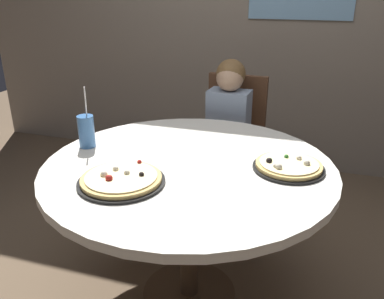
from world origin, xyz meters
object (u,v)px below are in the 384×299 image
at_px(dining_table, 189,181).
at_px(pizza_veggie, 289,166).
at_px(pizza_cheese, 121,179).
at_px(diner_child, 224,155).
at_px(chair_wooden, 232,139).
at_px(soda_cup, 86,131).

distance_m(dining_table, pizza_veggie, 0.45).
bearing_deg(pizza_veggie, pizza_cheese, -152.00).
xyz_separation_m(dining_table, diner_child, (-0.01, 0.75, -0.18)).
xyz_separation_m(chair_wooden, pizza_veggie, (0.43, -0.86, 0.24)).
bearing_deg(diner_child, pizza_cheese, -101.02).
relative_size(chair_wooden, pizza_veggie, 3.03).
xyz_separation_m(pizza_veggie, pizza_cheese, (-0.64, -0.34, -0.00)).
bearing_deg(diner_child, soda_cup, -127.43).
height_order(dining_table, soda_cup, soda_cup).
height_order(dining_table, chair_wooden, chair_wooden).
bearing_deg(soda_cup, pizza_cheese, -42.20).
distance_m(chair_wooden, pizza_veggie, 0.99).
height_order(diner_child, pizza_cheese, diner_child).
distance_m(pizza_veggie, pizza_cheese, 0.72).
bearing_deg(pizza_cheese, dining_table, 52.42).
distance_m(pizza_cheese, soda_cup, 0.47).
xyz_separation_m(pizza_veggie, soda_cup, (-0.98, -0.03, 0.06)).
bearing_deg(chair_wooden, soda_cup, -121.86).
distance_m(chair_wooden, pizza_cheese, 1.24).
bearing_deg(soda_cup, diner_child, 52.57).
xyz_separation_m(dining_table, soda_cup, (-0.55, 0.05, 0.17)).
relative_size(diner_child, pizza_veggie, 3.45).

